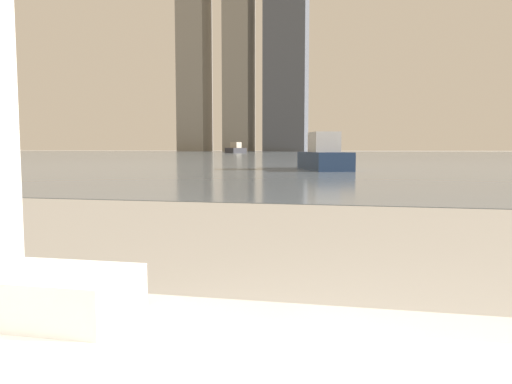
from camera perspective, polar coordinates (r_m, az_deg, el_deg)
The scene contains 6 objects.
towel_stack at distance 0.94m, azimuth -23.02°, elevation -10.65°, with size 0.30×0.18×0.08m.
harbor_water at distance 61.81m, azimuth 11.71°, elevation 4.22°, with size 180.00×110.00×0.01m.
harbor_boat_0 at distance 80.98m, azimuth -2.30°, elevation 4.92°, with size 2.64×4.84×1.72m.
harbor_boat_1 at distance 18.06m, azimuth 7.76°, elevation 4.05°, with size 2.29×3.77×1.34m.
skyline_tower_1 at distance 124.85m, azimuth -1.96°, elevation 18.56°, with size 6.19×8.58×59.94m.
skyline_tower_2 at distance 122.05m, azimuth 3.49°, elevation 17.53°, with size 9.72×8.51×54.37m.
Camera 1 is at (0.38, 0.19, 0.78)m, focal length 35.00 mm.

